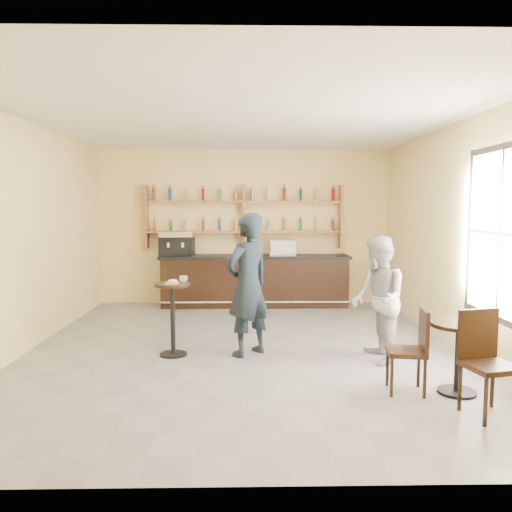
{
  "coord_description": "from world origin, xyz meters",
  "views": [
    {
      "loc": [
        0.05,
        -6.91,
        2.01
      ],
      "look_at": [
        0.2,
        0.8,
        1.25
      ],
      "focal_mm": 35.0,
      "sensor_mm": 36.0,
      "label": 1
    }
  ],
  "objects_px": {
    "pastry_case": "(282,248)",
    "chair_west": "(406,351)",
    "man_main": "(248,285)",
    "bar_counter": "(255,280)",
    "chair_south": "(490,365)",
    "espresso_machine": "(177,244)",
    "cafe_table": "(458,358)",
    "pedestal_table": "(173,319)",
    "patron_second": "(378,299)"
  },
  "relations": [
    {
      "from": "pastry_case",
      "to": "chair_west",
      "type": "bearing_deg",
      "value": -85.47
    },
    {
      "from": "chair_west",
      "to": "man_main",
      "type": "bearing_deg",
      "value": -121.09
    },
    {
      "from": "man_main",
      "to": "bar_counter",
      "type": "bearing_deg",
      "value": -134.47
    },
    {
      "from": "man_main",
      "to": "chair_west",
      "type": "relative_size",
      "value": 2.1
    },
    {
      "from": "man_main",
      "to": "chair_south",
      "type": "relative_size",
      "value": 1.91
    },
    {
      "from": "espresso_machine",
      "to": "man_main",
      "type": "xyz_separation_m",
      "value": [
        1.42,
        -3.41,
        -0.3
      ]
    },
    {
      "from": "cafe_table",
      "to": "chair_south",
      "type": "distance_m",
      "value": 0.61
    },
    {
      "from": "bar_counter",
      "to": "cafe_table",
      "type": "relative_size",
      "value": 4.91
    },
    {
      "from": "bar_counter",
      "to": "pedestal_table",
      "type": "relative_size",
      "value": 3.86
    },
    {
      "from": "bar_counter",
      "to": "pastry_case",
      "type": "relative_size",
      "value": 7.35
    },
    {
      "from": "pastry_case",
      "to": "pedestal_table",
      "type": "distance_m",
      "value": 3.9
    },
    {
      "from": "espresso_machine",
      "to": "patron_second",
      "type": "height_order",
      "value": "patron_second"
    },
    {
      "from": "bar_counter",
      "to": "espresso_machine",
      "type": "distance_m",
      "value": 1.74
    },
    {
      "from": "pedestal_table",
      "to": "cafe_table",
      "type": "relative_size",
      "value": 1.27
    },
    {
      "from": "chair_south",
      "to": "cafe_table",
      "type": "bearing_deg",
      "value": 82.23
    },
    {
      "from": "pedestal_table",
      "to": "man_main",
      "type": "bearing_deg",
      "value": 0.59
    },
    {
      "from": "pedestal_table",
      "to": "chair_south",
      "type": "height_order",
      "value": "chair_south"
    },
    {
      "from": "pastry_case",
      "to": "chair_south",
      "type": "bearing_deg",
      "value": -80.89
    },
    {
      "from": "pastry_case",
      "to": "chair_west",
      "type": "height_order",
      "value": "pastry_case"
    },
    {
      "from": "chair_west",
      "to": "espresso_machine",
      "type": "bearing_deg",
      "value": -138.5
    },
    {
      "from": "pastry_case",
      "to": "patron_second",
      "type": "xyz_separation_m",
      "value": [
        0.97,
        -3.74,
        -0.37
      ]
    },
    {
      "from": "bar_counter",
      "to": "cafe_table",
      "type": "bearing_deg",
      "value": -66.61
    },
    {
      "from": "chair_south",
      "to": "patron_second",
      "type": "height_order",
      "value": "patron_second"
    },
    {
      "from": "man_main",
      "to": "patron_second",
      "type": "bearing_deg",
      "value": 126.89
    },
    {
      "from": "pastry_case",
      "to": "cafe_table",
      "type": "bearing_deg",
      "value": -79.54
    },
    {
      "from": "pastry_case",
      "to": "pedestal_table",
      "type": "height_order",
      "value": "pastry_case"
    },
    {
      "from": "cafe_table",
      "to": "pedestal_table",
      "type": "bearing_deg",
      "value": 156.05
    },
    {
      "from": "man_main",
      "to": "chair_south",
      "type": "bearing_deg",
      "value": 96.24
    },
    {
      "from": "espresso_machine",
      "to": "man_main",
      "type": "distance_m",
      "value": 3.71
    },
    {
      "from": "bar_counter",
      "to": "chair_west",
      "type": "distance_m",
      "value": 5.07
    },
    {
      "from": "espresso_machine",
      "to": "cafe_table",
      "type": "relative_size",
      "value": 0.85
    },
    {
      "from": "bar_counter",
      "to": "pastry_case",
      "type": "xyz_separation_m",
      "value": [
        0.56,
        0.0,
        0.67
      ]
    },
    {
      "from": "pedestal_table",
      "to": "cafe_table",
      "type": "bearing_deg",
      "value": -23.95
    },
    {
      "from": "espresso_machine",
      "to": "pedestal_table",
      "type": "relative_size",
      "value": 0.67
    },
    {
      "from": "chair_west",
      "to": "chair_south",
      "type": "distance_m",
      "value": 0.89
    },
    {
      "from": "patron_second",
      "to": "pedestal_table",
      "type": "bearing_deg",
      "value": -97.42
    },
    {
      "from": "pedestal_table",
      "to": "pastry_case",
      "type": "bearing_deg",
      "value": 63.18
    },
    {
      "from": "bar_counter",
      "to": "chair_west",
      "type": "bearing_deg",
      "value": -72.1
    },
    {
      "from": "man_main",
      "to": "patron_second",
      "type": "distance_m",
      "value": 1.72
    },
    {
      "from": "pedestal_table",
      "to": "man_main",
      "type": "height_order",
      "value": "man_main"
    },
    {
      "from": "bar_counter",
      "to": "espresso_machine",
      "type": "height_order",
      "value": "espresso_machine"
    },
    {
      "from": "bar_counter",
      "to": "pedestal_table",
      "type": "height_order",
      "value": "bar_counter"
    },
    {
      "from": "pastry_case",
      "to": "man_main",
      "type": "bearing_deg",
      "value": -108.94
    },
    {
      "from": "cafe_table",
      "to": "chair_west",
      "type": "xyz_separation_m",
      "value": [
        -0.55,
        0.05,
        0.07
      ]
    },
    {
      "from": "espresso_machine",
      "to": "pastry_case",
      "type": "height_order",
      "value": "espresso_machine"
    },
    {
      "from": "bar_counter",
      "to": "chair_south",
      "type": "relative_size",
      "value": 3.77
    },
    {
      "from": "chair_south",
      "to": "man_main",
      "type": "bearing_deg",
      "value": 125.66
    },
    {
      "from": "man_main",
      "to": "patron_second",
      "type": "height_order",
      "value": "man_main"
    },
    {
      "from": "cafe_table",
      "to": "chair_west",
      "type": "height_order",
      "value": "chair_west"
    },
    {
      "from": "espresso_machine",
      "to": "man_main",
      "type": "relative_size",
      "value": 0.34
    }
  ]
}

